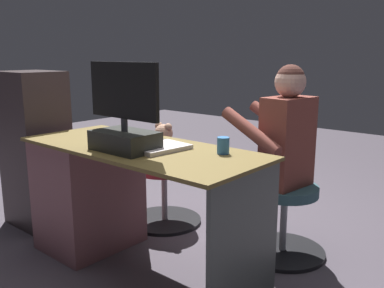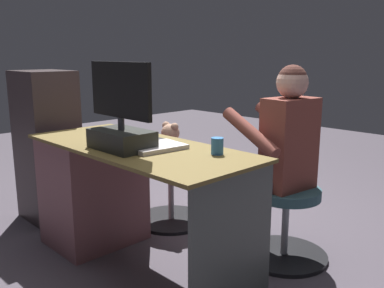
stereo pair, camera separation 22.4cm
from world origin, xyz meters
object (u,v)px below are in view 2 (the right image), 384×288
Objects in this scene: computer_mouse at (117,132)px; office_chair_teddy at (171,190)px; desk at (101,188)px; tv_remote at (105,138)px; monitor at (121,124)px; keyboard at (149,140)px; cup at (217,146)px; person at (277,147)px; teddy_bear at (172,145)px; visitor_chair at (285,219)px.

office_chair_teddy is (0.03, -0.49, -0.52)m from computer_mouse.
tv_remote is (-0.14, 0.04, 0.36)m from desk.
desk is 0.66m from monitor.
desk is at bearing -21.10° from tv_remote.
monitor is 1.22× the size of keyboard.
computer_mouse is 0.83m from cup.
desk is at bearing 38.91° from person.
monitor is 0.88m from teddy_bear.
person reaches higher than office_chair_teddy.
person is (0.00, -0.54, -0.09)m from cup.
desk is 0.39m from computer_mouse.
office_chair_teddy is (0.86, -0.43, -0.54)m from cup.
desk is at bearing 15.62° from keyboard.
desk is at bearing 10.62° from cup.
cup reaches higher than desk.
office_chair_teddy is 0.46× the size of person.
person is at bearing -143.80° from computer_mouse.
tv_remote is at bearing 100.69° from office_chair_teddy.
office_chair_teddy is at bearing 90.00° from teddy_bear.
visitor_chair is (-0.82, -0.76, -0.51)m from tv_remote.
teddy_bear is at bearing 6.83° from person.
computer_mouse is 1.09× the size of cup.
monitor reaches higher than visitor_chair.
monitor is at bearing 149.19° from computer_mouse.
teddy_bear is at bearing -60.54° from monitor.
person is (-0.45, -0.83, -0.19)m from monitor.
desk is 0.98m from cup.
cup is at bearing -168.18° from tv_remote.
desk is 3.58× the size of keyboard.
person reaches higher than cup.
person is at bearing -173.17° from teddy_bear.
desk is 15.65× the size of computer_mouse.
computer_mouse is at bearing -116.95° from desk.
monitor is 1.18m from visitor_chair.
computer_mouse is at bearing -30.81° from monitor.
visitor_chair is at bearing -173.10° from teddy_bear.
monitor reaches higher than keyboard.
desk is 0.64m from teddy_bear.
cup is at bearing 152.87° from teddy_bear.
cup reaches higher than keyboard.
person is (-0.88, -0.71, 0.31)m from desk.
keyboard is 0.77× the size of visitor_chair.
cup is 0.55m from person.
monitor is 0.54m from cup.
tv_remote is at bearing 162.81° from desk.
monitor is at bearing 119.83° from office_chair_teddy.
cup is 1.10m from office_chair_teddy.
cup is 0.07× the size of person.
person reaches higher than visitor_chair.
cup is (-0.50, -0.06, 0.03)m from keyboard.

